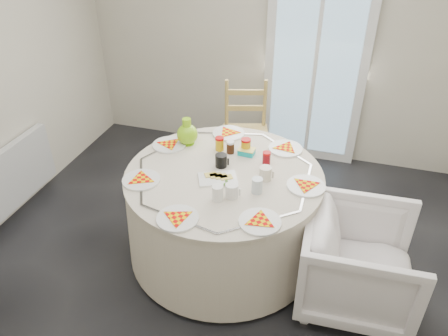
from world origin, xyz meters
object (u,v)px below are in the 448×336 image
(radiator, at_px, (12,177))
(armchair, at_px, (360,258))
(wooden_chair, at_px, (246,135))
(table, at_px, (224,214))
(green_pitcher, at_px, (187,131))

(radiator, distance_m, armchair, 2.94)
(radiator, height_order, armchair, armchair)
(radiator, height_order, wooden_chair, wooden_chair)
(radiator, distance_m, wooden_chair, 2.14)
(radiator, bearing_deg, armchair, -2.87)
(table, distance_m, wooden_chair, 1.12)
(green_pitcher, bearing_deg, radiator, 176.41)
(armchair, bearing_deg, green_pitcher, 67.02)
(armchair, distance_m, green_pitcher, 1.61)
(wooden_chair, bearing_deg, table, -100.29)
(wooden_chair, bearing_deg, green_pitcher, -126.85)
(table, height_order, green_pitcher, green_pitcher)
(table, height_order, wooden_chair, wooden_chair)
(table, distance_m, green_pitcher, 0.72)
(wooden_chair, bearing_deg, radiator, -163.28)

